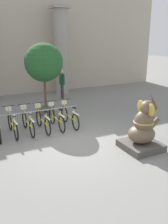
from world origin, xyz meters
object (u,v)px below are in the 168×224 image
object	(u,v)px
bicycle_4	(56,118)
person_pedestrian	(62,81)
elephant_statue	(143,130)
potted_tree	(44,64)
bicycle_2	(28,122)
bicycle_3	(43,120)
bicycle_1	(12,124)
bicycle_5	(69,116)

from	to	relation	value
bicycle_4	person_pedestrian	size ratio (longest dim) A/B	1.06
elephant_statue	potted_tree	distance (m)	5.44
bicycle_2	bicycle_3	xyz separation A→B (m)	(0.56, -0.04, 0.00)
bicycle_1	bicycle_3	size ratio (longest dim) A/B	1.00
bicycle_5	potted_tree	distance (m)	2.71
bicycle_3	potted_tree	size ratio (longest dim) A/B	0.55
bicycle_3	elephant_statue	distance (m)	3.80
bicycle_2	bicycle_4	size ratio (longest dim) A/B	1.00
bicycle_4	bicycle_2	bearing A→B (deg)	179.45
elephant_statue	bicycle_2	bearing A→B (deg)	133.80
bicycle_1	bicycle_3	xyz separation A→B (m)	(1.12, -0.05, 0.00)
bicycle_3	person_pedestrian	bearing A→B (deg)	59.84
bicycle_1	potted_tree	xyz separation A→B (m)	(1.89, 1.90, 1.87)
elephant_statue	person_pedestrian	size ratio (longest dim) A/B	1.11
bicycle_2	potted_tree	bearing A→B (deg)	55.26
elephant_statue	person_pedestrian	xyz separation A→B (m)	(0.22, 7.40, 0.37)
bicycle_4	person_pedestrian	world-z (taller)	person_pedestrian
bicycle_3	bicycle_5	bearing A→B (deg)	1.13
bicycle_3	bicycle_1	bearing A→B (deg)	177.46
bicycle_4	elephant_statue	world-z (taller)	elephant_statue
elephant_statue	potted_tree	bearing A→B (deg)	107.67
elephant_statue	bicycle_5	bearing A→B (deg)	112.14
bicycle_5	person_pedestrian	world-z (taller)	person_pedestrian
bicycle_4	person_pedestrian	xyz separation A→B (m)	(2.01, 4.39, 0.59)
person_pedestrian	bicycle_4	bearing A→B (deg)	-114.58
bicycle_5	bicycle_2	bearing A→B (deg)	179.45
bicycle_4	elephant_statue	bearing A→B (deg)	-59.40
bicycle_2	potted_tree	size ratio (longest dim) A/B	0.55
bicycle_2	person_pedestrian	world-z (taller)	person_pedestrian
bicycle_1	bicycle_4	distance (m)	1.68
bicycle_1	person_pedestrian	world-z (taller)	person_pedestrian
bicycle_5	elephant_statue	world-z (taller)	elephant_statue
bicycle_4	potted_tree	distance (m)	2.69
person_pedestrian	elephant_statue	bearing A→B (deg)	-91.74
bicycle_2	bicycle_4	xyz separation A→B (m)	(1.12, -0.01, 0.00)
bicycle_3	person_pedestrian	distance (m)	5.14
elephant_statue	bicycle_3	bearing A→B (deg)	128.10
elephant_statue	potted_tree	world-z (taller)	potted_tree
bicycle_5	elephant_statue	distance (m)	3.26
person_pedestrian	potted_tree	size ratio (longest dim) A/B	0.52
bicycle_4	bicycle_5	size ratio (longest dim) A/B	1.00
bicycle_4	potted_tree	bearing A→B (deg)	83.79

